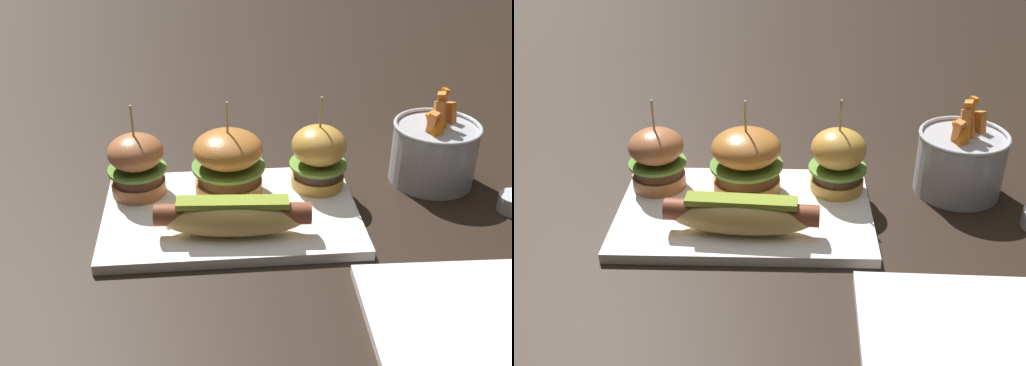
{
  "view_description": "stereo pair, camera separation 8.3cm",
  "coord_description": "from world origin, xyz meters",
  "views": [
    {
      "loc": [
        -0.03,
        -0.72,
        0.47
      ],
      "look_at": [
        0.03,
        0.0,
        0.05
      ],
      "focal_mm": 43.62,
      "sensor_mm": 36.0,
      "label": 1
    },
    {
      "loc": [
        0.05,
        -0.72,
        0.47
      ],
      "look_at": [
        0.03,
        0.0,
        0.05
      ],
      "focal_mm": 43.62,
      "sensor_mm": 36.0,
      "label": 2
    }
  ],
  "objects": [
    {
      "name": "side_plate",
      "position": [
        0.24,
        -0.24,
        0.01
      ],
      "size": [
        0.21,
        0.21,
        0.01
      ],
      "primitive_type": "cube",
      "rotation": [
        0.0,
        0.0,
        -0.03
      ],
      "color": "white",
      "rests_on": "ground"
    },
    {
      "name": "slider_center",
      "position": [
        0.0,
        0.05,
        0.06
      ],
      "size": [
        0.1,
        0.1,
        0.14
      ],
      "color": "#BA7231",
      "rests_on": "platter_main"
    },
    {
      "name": "fries_bucket",
      "position": [
        0.31,
        0.08,
        0.05
      ],
      "size": [
        0.13,
        0.13,
        0.14
      ],
      "color": "#A8AAB2",
      "rests_on": "ground"
    },
    {
      "name": "slider_right",
      "position": [
        0.13,
        0.06,
        0.06
      ],
      "size": [
        0.08,
        0.08,
        0.14
      ],
      "color": "gold",
      "rests_on": "platter_main"
    },
    {
      "name": "platter_main",
      "position": [
        0.0,
        0.0,
        0.01
      ],
      "size": [
        0.35,
        0.23,
        0.01
      ],
      "primitive_type": "cube",
      "color": "white",
      "rests_on": "ground"
    },
    {
      "name": "hot_dog",
      "position": [
        0.0,
        -0.06,
        0.04
      ],
      "size": [
        0.2,
        0.06,
        0.05
      ],
      "color": "tan",
      "rests_on": "platter_main"
    },
    {
      "name": "slider_left",
      "position": [
        -0.13,
        0.06,
        0.06
      ],
      "size": [
        0.08,
        0.08,
        0.13
      ],
      "color": "#B1693E",
      "rests_on": "platter_main"
    },
    {
      "name": "ground_plane",
      "position": [
        0.0,
        0.0,
        0.0
      ],
      "size": [
        3.0,
        3.0,
        0.0
      ],
      "primitive_type": "plane",
      "color": "black"
    }
  ]
}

